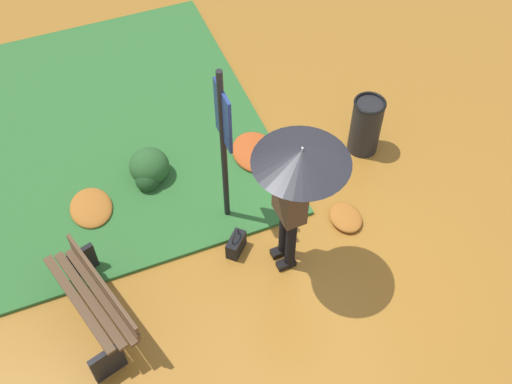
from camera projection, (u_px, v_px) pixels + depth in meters
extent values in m
plane|color=#9E6623|center=(309.00, 272.00, 7.26)|extent=(18.00, 18.00, 0.00)
cube|color=#2D662D|center=(109.00, 128.00, 8.70)|extent=(4.80, 4.00, 0.05)
cylinder|color=black|center=(284.00, 231.00, 7.10)|extent=(0.12, 0.12, 0.86)
cylinder|color=black|center=(291.00, 243.00, 7.00)|extent=(0.12, 0.12, 0.86)
cube|color=black|center=(280.00, 251.00, 7.40)|extent=(0.12, 0.22, 0.08)
cube|color=black|center=(286.00, 263.00, 7.29)|extent=(0.12, 0.22, 0.08)
cube|color=#473323|center=(290.00, 196.00, 6.47)|extent=(0.39, 0.25, 0.64)
sphere|color=#8C664C|center=(292.00, 166.00, 6.11)|extent=(0.20, 0.20, 0.20)
ellipsoid|color=black|center=(292.00, 164.00, 6.08)|extent=(0.20, 0.20, 0.15)
cylinder|color=#473323|center=(280.00, 168.00, 6.42)|extent=(0.18, 0.13, 0.18)
cylinder|color=#473323|center=(281.00, 166.00, 6.33)|extent=(0.24, 0.11, 0.33)
cube|color=black|center=(287.00, 162.00, 6.17)|extent=(0.07, 0.02, 0.14)
cylinder|color=#473323|center=(298.00, 192.00, 6.19)|extent=(0.11, 0.10, 0.09)
cylinder|color=#473323|center=(299.00, 185.00, 6.13)|extent=(0.10, 0.09, 0.23)
cylinder|color=#A5A5AD|center=(301.00, 163.00, 5.89)|extent=(0.02, 0.02, 0.41)
cone|color=black|center=(302.00, 156.00, 5.81)|extent=(0.96, 0.96, 0.16)
sphere|color=#A5A5AD|center=(302.00, 148.00, 5.73)|extent=(0.02, 0.02, 0.02)
cylinder|color=black|center=(224.00, 152.00, 6.89)|extent=(0.07, 0.07, 2.30)
cube|color=navy|center=(223.00, 116.00, 6.46)|extent=(0.44, 0.04, 0.70)
cube|color=silver|center=(225.00, 115.00, 6.47)|extent=(0.38, 0.01, 0.64)
cube|color=black|center=(236.00, 245.00, 7.36)|extent=(0.31, 0.31, 0.24)
torus|color=black|center=(236.00, 237.00, 7.24)|extent=(0.14, 0.14, 0.18)
cube|color=black|center=(82.00, 263.00, 7.08)|extent=(0.16, 0.36, 0.44)
cube|color=black|center=(108.00, 363.00, 6.34)|extent=(0.16, 0.36, 0.44)
cube|color=#513823|center=(78.00, 303.00, 6.50)|extent=(1.37, 0.49, 0.04)
cube|color=#513823|center=(89.00, 299.00, 6.52)|extent=(1.37, 0.49, 0.04)
cube|color=#513823|center=(101.00, 295.00, 6.55)|extent=(1.37, 0.49, 0.04)
cube|color=#513823|center=(104.00, 289.00, 6.49)|extent=(1.35, 0.43, 0.10)
cube|color=#513823|center=(101.00, 282.00, 6.38)|extent=(1.35, 0.43, 0.10)
cylinder|color=black|center=(366.00, 127.00, 8.19)|extent=(0.40, 0.40, 0.80)
torus|color=black|center=(370.00, 103.00, 7.87)|extent=(0.42, 0.42, 0.04)
ellipsoid|color=#285628|center=(149.00, 166.00, 7.99)|extent=(0.51, 0.51, 0.46)
ellipsoid|color=#1E421E|center=(147.00, 180.00, 7.94)|extent=(0.31, 0.31, 0.31)
ellipsoid|color=#A86023|center=(91.00, 208.00, 7.76)|extent=(0.65, 0.52, 0.14)
ellipsoid|color=#B74C1E|center=(255.00, 152.00, 8.34)|extent=(0.75, 0.60, 0.16)
ellipsoid|color=#A86023|center=(346.00, 217.00, 7.70)|extent=(0.48, 0.38, 0.11)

